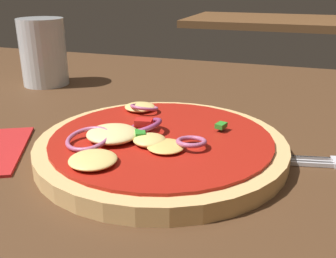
{
  "coord_description": "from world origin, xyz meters",
  "views": [
    {
      "loc": [
        0.18,
        -0.36,
        0.19
      ],
      "look_at": [
        0.06,
        -0.01,
        0.05
      ],
      "focal_mm": 41.32,
      "sensor_mm": 36.0,
      "label": 1
    }
  ],
  "objects": [
    {
      "name": "dining_table",
      "position": [
        0.0,
        0.0,
        0.02
      ],
      "size": [
        1.15,
        0.88,
        0.03
      ],
      "color": "#4C301C",
      "rests_on": "ground"
    },
    {
      "name": "pizza",
      "position": [
        0.06,
        -0.03,
        0.04
      ],
      "size": [
        0.25,
        0.25,
        0.03
      ],
      "color": "tan",
      "rests_on": "dining_table"
    },
    {
      "name": "beer_glass",
      "position": [
        -0.22,
        0.16,
        0.08
      ],
      "size": [
        0.07,
        0.07,
        0.11
      ],
      "color": "silver",
      "rests_on": "dining_table"
    },
    {
      "name": "background_table",
      "position": [
        0.02,
        1.48,
        0.02
      ],
      "size": [
        0.71,
        0.5,
        0.03
      ],
      "color": "brown",
      "rests_on": "ground"
    }
  ]
}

